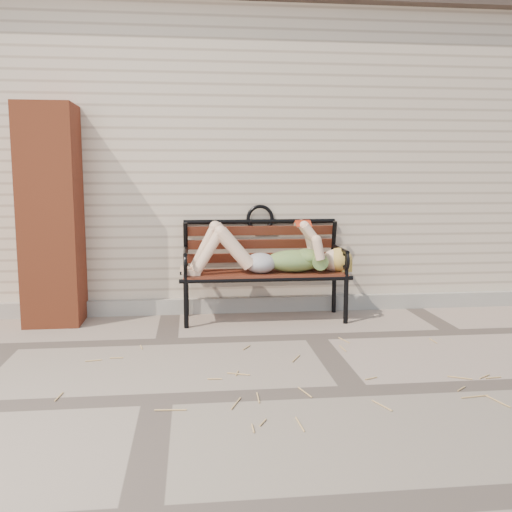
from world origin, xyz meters
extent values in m
plane|color=gray|center=(0.00, 0.00, 0.00)|extent=(80.00, 80.00, 0.00)
cube|color=beige|center=(0.00, 3.00, 1.50)|extent=(8.00, 4.00, 3.00)
cube|color=#40342D|center=(0.00, 3.00, 3.15)|extent=(8.30, 4.30, 0.30)
cube|color=#9D998E|center=(0.00, 0.97, 0.07)|extent=(8.00, 0.10, 0.15)
cube|color=#9C4123|center=(-2.30, 0.75, 1.00)|extent=(0.50, 0.50, 2.00)
cylinder|color=black|center=(-1.09, 0.41, 0.22)|extent=(0.04, 0.04, 0.45)
cylinder|color=black|center=(-1.09, 0.86, 0.22)|extent=(0.04, 0.04, 0.45)
cylinder|color=black|center=(0.38, 0.41, 0.22)|extent=(0.04, 0.04, 0.45)
cylinder|color=black|center=(0.38, 0.86, 0.22)|extent=(0.04, 0.04, 0.45)
cube|color=maroon|center=(-0.35, 0.63, 0.45)|extent=(1.51, 0.49, 0.03)
cylinder|color=black|center=(-0.35, 0.41, 0.43)|extent=(1.59, 0.04, 0.04)
cylinder|color=black|center=(-0.35, 0.86, 0.43)|extent=(1.59, 0.04, 0.04)
torus|color=black|center=(-0.35, 0.97, 0.94)|extent=(0.27, 0.04, 0.27)
ellipsoid|color=#0B434D|center=(-0.07, 0.60, 0.57)|extent=(0.54, 0.31, 0.21)
ellipsoid|color=#0B434D|center=(0.04, 0.60, 0.60)|extent=(0.26, 0.30, 0.16)
ellipsoid|color=#9C9CA0|center=(-0.39, 0.60, 0.55)|extent=(0.30, 0.34, 0.19)
sphere|color=beige|center=(0.31, 0.60, 0.57)|extent=(0.22, 0.22, 0.22)
ellipsoid|color=#D9B351|center=(0.36, 0.60, 0.57)|extent=(0.25, 0.25, 0.23)
cube|color=#A92C13|center=(0.00, 0.60, 0.94)|extent=(0.14, 0.02, 0.02)
cube|color=white|center=(0.00, 0.56, 0.92)|extent=(0.14, 0.09, 0.05)
cube|color=white|center=(0.00, 0.65, 0.92)|extent=(0.14, 0.09, 0.05)
cube|color=#A92C13|center=(0.00, 0.56, 0.92)|extent=(0.15, 0.09, 0.05)
cube|color=#A92C13|center=(0.00, 0.65, 0.92)|extent=(0.15, 0.09, 0.05)
cylinder|color=tan|center=(0.22, -1.02, 0.01)|extent=(0.07, 0.08, 0.01)
cylinder|color=tan|center=(-1.50, -0.52, 0.01)|extent=(0.02, 0.16, 0.01)
cylinder|color=tan|center=(0.92, -1.44, 0.01)|extent=(0.10, 0.10, 0.01)
cylinder|color=tan|center=(-1.24, -1.19, 0.01)|extent=(0.02, 0.11, 0.01)
cylinder|color=tan|center=(-0.44, -0.42, 0.01)|extent=(0.13, 0.14, 0.01)
cylinder|color=tan|center=(0.52, -0.10, 0.01)|extent=(0.09, 0.04, 0.01)
cylinder|color=tan|center=(-1.37, -0.33, 0.01)|extent=(0.17, 0.05, 0.01)
cylinder|color=tan|center=(-0.35, -1.10, 0.01)|extent=(0.08, 0.19, 0.01)
cylinder|color=tan|center=(-1.40, -0.27, 0.01)|extent=(0.04, 0.12, 0.01)
cylinder|color=tan|center=(0.00, -0.19, 0.01)|extent=(0.04, 0.09, 0.01)
cylinder|color=tan|center=(-1.23, -1.29, 0.01)|extent=(0.03, 0.19, 0.01)
cylinder|color=tan|center=(0.76, -0.56, 0.01)|extent=(0.10, 0.09, 0.01)
cylinder|color=tan|center=(-1.69, -0.13, 0.01)|extent=(0.03, 0.10, 0.01)
cylinder|color=tan|center=(-0.69, -0.71, 0.01)|extent=(0.02, 0.10, 0.01)
cylinder|color=tan|center=(-1.46, -0.47, 0.01)|extent=(0.11, 0.06, 0.01)
cylinder|color=tan|center=(-0.59, -1.28, 0.01)|extent=(0.10, 0.10, 0.01)
cylinder|color=tan|center=(0.22, -1.25, 0.01)|extent=(0.07, 0.07, 0.01)
cylinder|color=tan|center=(0.62, -0.11, 0.01)|extent=(0.11, 0.13, 0.01)
cylinder|color=tan|center=(-1.00, -1.38, 0.01)|extent=(0.13, 0.07, 0.01)
cylinder|color=tan|center=(-0.28, -0.84, 0.01)|extent=(0.07, 0.19, 0.01)
cylinder|color=tan|center=(-0.87, -1.00, 0.01)|extent=(0.11, 0.07, 0.01)
cylinder|color=tan|center=(-1.64, -1.43, 0.01)|extent=(0.03, 0.13, 0.01)
cylinder|color=tan|center=(0.56, -0.15, 0.01)|extent=(0.08, 0.09, 0.01)
cylinder|color=tan|center=(-1.65, -0.20, 0.01)|extent=(0.11, 0.10, 0.01)
cylinder|color=tan|center=(-0.56, -1.45, 0.01)|extent=(0.04, 0.12, 0.01)
cylinder|color=tan|center=(-0.70, -0.46, 0.01)|extent=(0.18, 0.05, 0.01)
cylinder|color=tan|center=(-1.89, -0.27, 0.01)|extent=(0.10, 0.15, 0.01)
cylinder|color=tan|center=(0.61, -0.46, 0.01)|extent=(0.04, 0.12, 0.01)
camera|label=1|loc=(-1.02, -4.63, 1.35)|focal=40.00mm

